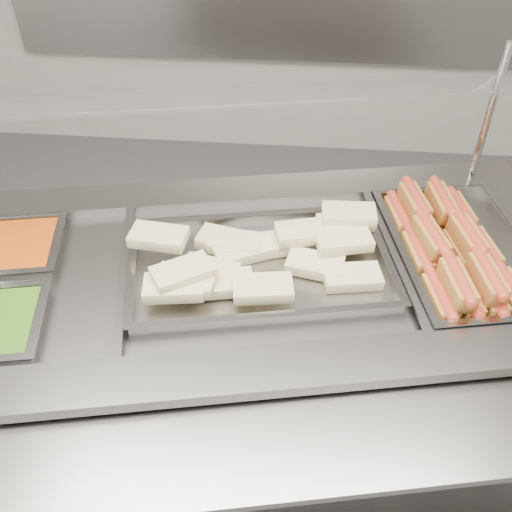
# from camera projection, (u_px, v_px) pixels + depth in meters

# --- Properties ---
(steam_counter) EXTENTS (2.02, 1.20, 0.91)m
(steam_counter) POSITION_uv_depth(u_px,v_px,m) (241.00, 368.00, 1.84)
(steam_counter) COLOR gray
(steam_counter) RESTS_ON ground
(tray_rail) EXTENTS (1.83, 0.71, 0.05)m
(tray_rail) POSITION_uv_depth(u_px,v_px,m) (259.00, 446.00, 1.19)
(tray_rail) COLOR gray
(tray_rail) RESTS_ON steam_counter
(sneeze_guard) EXTENTS (1.69, 0.62, 0.44)m
(sneeze_guard) POSITION_uv_depth(u_px,v_px,m) (227.00, 100.00, 1.46)
(sneeze_guard) COLOR silver
(sneeze_guard) RESTS_ON steam_counter
(pan_hotdogs) EXTENTS (0.45, 0.61, 0.10)m
(pan_hotdogs) POSITION_uv_depth(u_px,v_px,m) (458.00, 258.00, 1.62)
(pan_hotdogs) COLOR gray
(pan_hotdogs) RESTS_ON steam_counter
(pan_wraps) EXTENTS (0.75, 0.53, 0.07)m
(pan_wraps) POSITION_uv_depth(u_px,v_px,m) (260.00, 269.00, 1.56)
(pan_wraps) COLOR gray
(pan_wraps) RESTS_ON steam_counter
(pan_beans) EXTENTS (0.34, 0.30, 0.10)m
(pan_beans) POSITION_uv_depth(u_px,v_px,m) (6.00, 257.00, 1.62)
(pan_beans) COLOR gray
(pan_beans) RESTS_ON steam_counter
(hotdogs_in_buns) EXTENTS (0.40, 0.55, 0.12)m
(hotdogs_in_buns) POSITION_uv_depth(u_px,v_px,m) (454.00, 248.00, 1.58)
(hotdogs_in_buns) COLOR brown
(hotdogs_in_buns) RESTS_ON pan_hotdogs
(tortilla_wraps) EXTENTS (0.69, 0.42, 0.10)m
(tortilla_wraps) POSITION_uv_depth(u_px,v_px,m) (259.00, 255.00, 1.54)
(tortilla_wraps) COLOR beige
(tortilla_wraps) RESTS_ON pan_wraps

